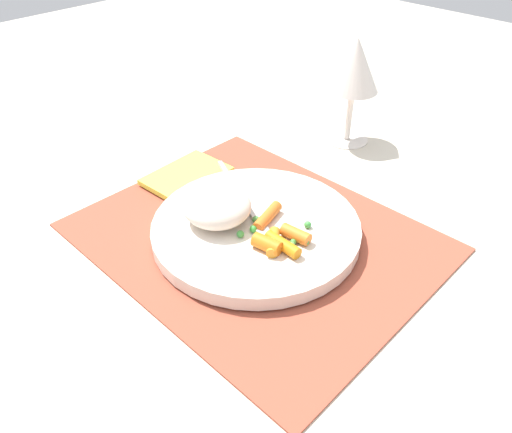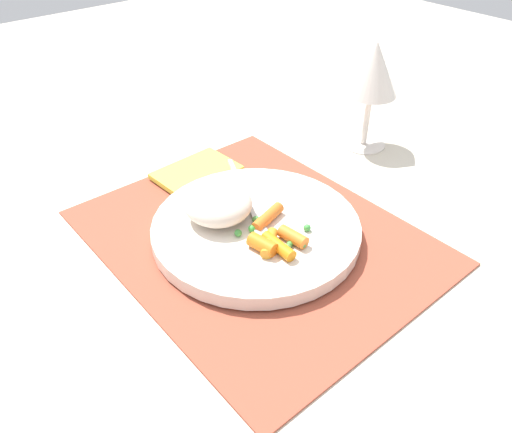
% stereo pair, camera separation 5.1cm
% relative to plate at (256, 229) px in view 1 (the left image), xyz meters
% --- Properties ---
extents(ground_plane, '(2.40, 2.40, 0.00)m').
position_rel_plate_xyz_m(ground_plane, '(0.00, 0.00, -0.02)').
color(ground_plane, beige).
extents(placemat, '(0.43, 0.35, 0.01)m').
position_rel_plate_xyz_m(placemat, '(0.00, 0.00, -0.01)').
color(placemat, '#9E4733').
rests_on(placemat, ground_plane).
extents(plate, '(0.27, 0.27, 0.02)m').
position_rel_plate_xyz_m(plate, '(0.00, 0.00, 0.00)').
color(plate, silver).
rests_on(plate, placemat).
extents(rice_mound, '(0.09, 0.09, 0.04)m').
position_rel_plate_xyz_m(rice_mound, '(-0.04, -0.03, 0.03)').
color(rice_mound, beige).
rests_on(rice_mound, plate).
extents(carrot_portion, '(0.09, 0.08, 0.02)m').
position_rel_plate_xyz_m(carrot_portion, '(0.04, -0.01, 0.02)').
color(carrot_portion, orange).
rests_on(carrot_portion, plate).
extents(pea_scatter, '(0.09, 0.08, 0.01)m').
position_rel_plate_xyz_m(pea_scatter, '(0.02, 0.00, 0.01)').
color(pea_scatter, green).
rests_on(pea_scatter, plate).
extents(fork, '(0.20, 0.10, 0.01)m').
position_rel_plate_xyz_m(fork, '(-0.02, 0.01, 0.01)').
color(fork, '#BBBBBB').
rests_on(fork, plate).
extents(wine_glass, '(0.08, 0.08, 0.17)m').
position_rel_plate_xyz_m(wine_glass, '(-0.07, 0.30, 0.11)').
color(wine_glass, silver).
rests_on(wine_glass, ground_plane).
extents(napkin, '(0.09, 0.12, 0.01)m').
position_rel_plate_xyz_m(napkin, '(-0.17, 0.02, -0.01)').
color(napkin, '#EAE54C').
rests_on(napkin, placemat).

